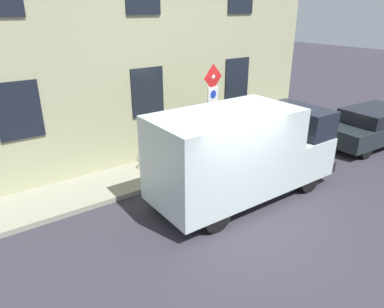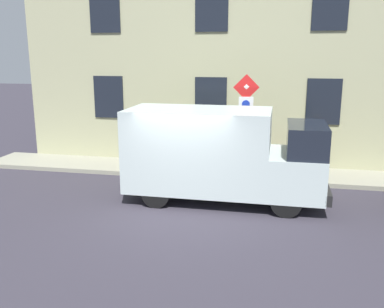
{
  "view_description": "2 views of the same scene",
  "coord_description": "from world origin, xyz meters",
  "px_view_note": "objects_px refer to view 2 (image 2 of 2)",
  "views": [
    {
      "loc": [
        -5.17,
        5.22,
        4.84
      ],
      "look_at": [
        2.1,
        0.02,
        1.11
      ],
      "focal_mm": 33.02,
      "sensor_mm": 36.0,
      "label": 1
    },
    {
      "loc": [
        -9.96,
        -2.3,
        3.96
      ],
      "look_at": [
        1.68,
        0.08,
        1.11
      ],
      "focal_mm": 39.69,
      "sensor_mm": 36.0,
      "label": 2
    }
  ],
  "objects_px": {
    "sign_post_stacked": "(246,111)",
    "bicycle_purple": "(301,160)",
    "delivery_van": "(221,153)",
    "bicycle_red": "(270,159)",
    "pedestrian": "(320,146)",
    "bicycle_blue": "(241,157)",
    "bicycle_green": "(212,156)"
  },
  "relations": [
    {
      "from": "bicycle_purple",
      "to": "pedestrian",
      "type": "bearing_deg",
      "value": 153.02
    },
    {
      "from": "delivery_van",
      "to": "pedestrian",
      "type": "height_order",
      "value": "delivery_van"
    },
    {
      "from": "delivery_van",
      "to": "pedestrian",
      "type": "xyz_separation_m",
      "value": [
        2.63,
        -2.82,
        -0.26
      ]
    },
    {
      "from": "sign_post_stacked",
      "to": "delivery_van",
      "type": "height_order",
      "value": "sign_post_stacked"
    },
    {
      "from": "pedestrian",
      "to": "bicycle_blue",
      "type": "bearing_deg",
      "value": -148.51
    },
    {
      "from": "bicycle_purple",
      "to": "bicycle_green",
      "type": "distance_m",
      "value": 2.96
    },
    {
      "from": "bicycle_blue",
      "to": "sign_post_stacked",
      "type": "bearing_deg",
      "value": 105.17
    },
    {
      "from": "bicycle_green",
      "to": "pedestrian",
      "type": "height_order",
      "value": "pedestrian"
    },
    {
      "from": "delivery_van",
      "to": "bicycle_purple",
      "type": "xyz_separation_m",
      "value": [
        2.95,
        -2.26,
        -0.82
      ]
    },
    {
      "from": "bicycle_blue",
      "to": "bicycle_purple",
      "type": "bearing_deg",
      "value": -175.7
    },
    {
      "from": "sign_post_stacked",
      "to": "bicycle_red",
      "type": "distance_m",
      "value": 2.14
    },
    {
      "from": "sign_post_stacked",
      "to": "bicycle_purple",
      "type": "bearing_deg",
      "value": -59.57
    },
    {
      "from": "delivery_van",
      "to": "bicycle_purple",
      "type": "bearing_deg",
      "value": 52.79
    },
    {
      "from": "pedestrian",
      "to": "bicycle_red",
      "type": "bearing_deg",
      "value": -153.03
    },
    {
      "from": "bicycle_red",
      "to": "bicycle_green",
      "type": "xyz_separation_m",
      "value": [
        -0.0,
        1.97,
        0.0
      ]
    },
    {
      "from": "bicycle_red",
      "to": "bicycle_blue",
      "type": "relative_size",
      "value": 1.0
    },
    {
      "from": "sign_post_stacked",
      "to": "bicycle_green",
      "type": "bearing_deg",
      "value": 48.75
    },
    {
      "from": "delivery_van",
      "to": "bicycle_blue",
      "type": "height_order",
      "value": "delivery_van"
    },
    {
      "from": "delivery_van",
      "to": "bicycle_green",
      "type": "height_order",
      "value": "delivery_van"
    },
    {
      "from": "sign_post_stacked",
      "to": "bicycle_blue",
      "type": "height_order",
      "value": "sign_post_stacked"
    },
    {
      "from": "bicycle_purple",
      "to": "bicycle_red",
      "type": "xyz_separation_m",
      "value": [
        -0.0,
        0.99,
        0.0
      ]
    },
    {
      "from": "sign_post_stacked",
      "to": "pedestrian",
      "type": "relative_size",
      "value": 1.79
    },
    {
      "from": "bicycle_purple",
      "to": "bicycle_green",
      "type": "bearing_deg",
      "value": 3.1
    },
    {
      "from": "sign_post_stacked",
      "to": "delivery_van",
      "type": "relative_size",
      "value": 0.58
    },
    {
      "from": "delivery_van",
      "to": "bicycle_green",
      "type": "relative_size",
      "value": 3.12
    },
    {
      "from": "bicycle_blue",
      "to": "bicycle_green",
      "type": "height_order",
      "value": "same"
    },
    {
      "from": "bicycle_purple",
      "to": "pedestrian",
      "type": "relative_size",
      "value": 1.0
    },
    {
      "from": "delivery_van",
      "to": "bicycle_red",
      "type": "height_order",
      "value": "delivery_van"
    },
    {
      "from": "pedestrian",
      "to": "delivery_van",
      "type": "bearing_deg",
      "value": -98.2
    },
    {
      "from": "bicycle_red",
      "to": "pedestrian",
      "type": "bearing_deg",
      "value": 169.23
    },
    {
      "from": "delivery_van",
      "to": "bicycle_red",
      "type": "relative_size",
      "value": 3.12
    },
    {
      "from": "sign_post_stacked",
      "to": "delivery_van",
      "type": "xyz_separation_m",
      "value": [
        -1.91,
        0.49,
        -0.88
      ]
    }
  ]
}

